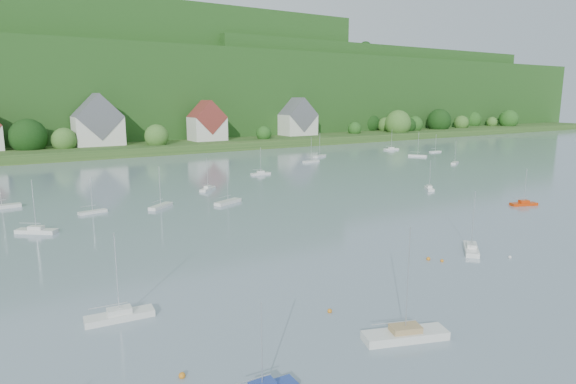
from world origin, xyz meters
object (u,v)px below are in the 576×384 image
at_px(near_sailboat_2, 405,334).
at_px(near_sailboat_3, 471,248).
at_px(near_sailboat_6, 120,315).
at_px(near_sailboat_5, 524,203).

height_order(near_sailboat_2, near_sailboat_3, near_sailboat_2).
relative_size(near_sailboat_2, near_sailboat_6, 1.19).
xyz_separation_m(near_sailboat_5, near_sailboat_6, (-74.44, -8.46, 0.03)).
relative_size(near_sailboat_3, near_sailboat_5, 1.15).
relative_size(near_sailboat_2, near_sailboat_5, 1.39).
height_order(near_sailboat_2, near_sailboat_6, near_sailboat_2).
bearing_deg(near_sailboat_6, near_sailboat_5, 11.66).
distance_m(near_sailboat_2, near_sailboat_3, 27.25).
relative_size(near_sailboat_2, near_sailboat_3, 1.21).
height_order(near_sailboat_3, near_sailboat_6, near_sailboat_6).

